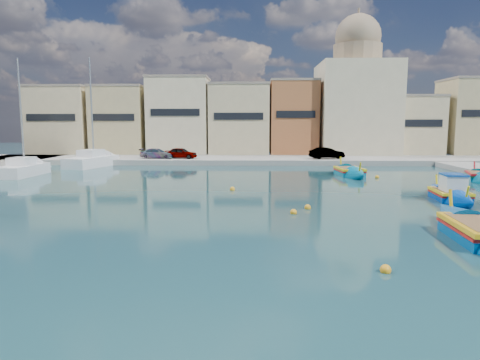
% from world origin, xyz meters
% --- Properties ---
extents(ground, '(160.00, 160.00, 0.00)m').
position_xyz_m(ground, '(0.00, 0.00, 0.00)').
color(ground, '#15333F').
rests_on(ground, ground).
extents(north_quay, '(80.00, 8.00, 0.60)m').
position_xyz_m(north_quay, '(0.00, 32.00, 0.30)').
color(north_quay, gray).
rests_on(north_quay, ground).
extents(north_townhouses, '(83.20, 7.87, 10.19)m').
position_xyz_m(north_townhouses, '(6.68, 39.36, 5.00)').
color(north_townhouses, '#C7B68A').
rests_on(north_townhouses, ground).
extents(church_block, '(10.00, 10.00, 19.10)m').
position_xyz_m(church_block, '(10.00, 40.00, 8.41)').
color(church_block, beige).
rests_on(church_block, ground).
extents(parked_cars, '(23.87, 2.29, 1.31)m').
position_xyz_m(parked_cars, '(-7.62, 30.50, 1.22)').
color(parked_cars, '#4C1919').
rests_on(parked_cars, north_quay).
extents(luzzu_blue_cabin, '(2.44, 7.41, 2.57)m').
position_xyz_m(luzzu_blue_cabin, '(8.27, 7.40, 0.31)').
color(luzzu_blue_cabin, '#003BA4').
rests_on(luzzu_blue_cabin, ground).
extents(luzzu_cyan_mid, '(4.15, 8.09, 2.33)m').
position_xyz_m(luzzu_cyan_mid, '(15.00, 16.74, 0.25)').
color(luzzu_cyan_mid, '#007298').
rests_on(luzzu_cyan_mid, ground).
extents(luzzu_green, '(2.64, 8.12, 2.52)m').
position_xyz_m(luzzu_green, '(4.82, 19.67, 0.27)').
color(luzzu_green, '#006E99').
rests_on(luzzu_green, ground).
extents(yacht_north, '(4.98, 9.75, 12.52)m').
position_xyz_m(yacht_north, '(-20.84, 28.33, 0.49)').
color(yacht_north, white).
rests_on(yacht_north, ground).
extents(yacht_midnorth, '(2.67, 8.01, 11.25)m').
position_xyz_m(yacht_midnorth, '(-24.59, 20.18, 0.45)').
color(yacht_midnorth, white).
rests_on(yacht_midnorth, ground).
extents(mooring_buoys, '(19.16, 23.98, 0.36)m').
position_xyz_m(mooring_buoys, '(2.04, 5.15, 0.08)').
color(mooring_buoys, '#FFA61A').
rests_on(mooring_buoys, ground).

